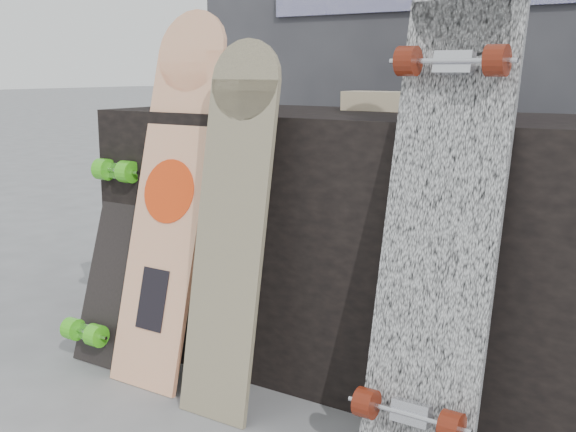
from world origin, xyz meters
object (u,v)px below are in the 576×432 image
Objects in this scene: skateboard_dark at (112,238)px; longboard_geisha at (172,186)px; longboard_celtic at (232,218)px; longboard_cascadia at (443,198)px; vendor_table at (357,243)px.

longboard_geisha is at bearing 1.85° from skateboard_dark.
skateboard_dark is (-0.55, 0.08, -0.14)m from longboard_celtic.
longboard_celtic is at bearing -16.99° from longboard_geisha.
skateboard_dark is at bearing -178.15° from longboard_geisha.
longboard_geisha is at bearing 178.34° from longboard_cascadia.
vendor_table is 0.60m from longboard_cascadia.
longboard_cascadia reaches higher than longboard_geisha.
longboard_cascadia reaches higher than longboard_celtic.
longboard_cascadia reaches higher than skateboard_dark.
vendor_table is at bearing 26.30° from skateboard_dark.
skateboard_dark is (-0.26, -0.01, -0.19)m from longboard_geisha.
longboard_geisha is at bearing -142.82° from vendor_table.
longboard_cascadia is (0.41, -0.37, 0.24)m from vendor_table.
longboard_cascadia is at bearing 6.65° from longboard_celtic.
skateboard_dark is at bearing 179.15° from longboard_cascadia.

